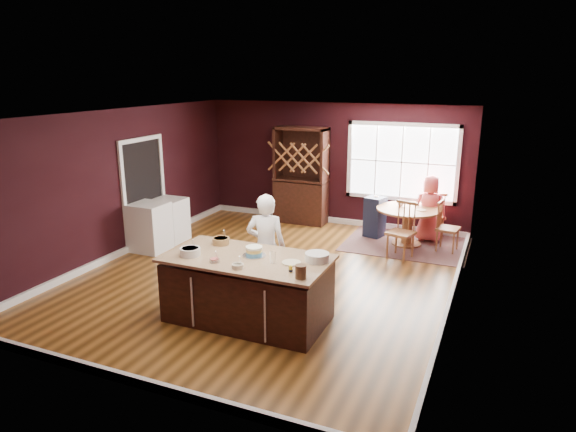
# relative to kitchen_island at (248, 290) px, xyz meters

# --- Properties ---
(room_shell) EXTENTS (7.00, 7.00, 7.00)m
(room_shell) POSITION_rel_kitchen_island_xyz_m (-0.44, 1.57, 0.91)
(room_shell) COLOR brown
(room_shell) RESTS_ON ground
(window) EXTENTS (2.36, 0.10, 1.66)m
(window) POSITION_rel_kitchen_island_xyz_m (1.06, 5.04, 1.06)
(window) COLOR white
(window) RESTS_ON room_shell
(doorway) EXTENTS (0.08, 1.26, 2.13)m
(doorway) POSITION_rel_kitchen_island_xyz_m (-3.41, 2.17, 0.59)
(doorway) COLOR white
(doorway) RESTS_ON room_shell
(kitchen_island) EXTENTS (2.24, 1.17, 0.92)m
(kitchen_island) POSITION_rel_kitchen_island_xyz_m (0.00, 0.00, 0.00)
(kitchen_island) COLOR black
(kitchen_island) RESTS_ON ground
(dining_table) EXTENTS (1.24, 1.24, 0.75)m
(dining_table) POSITION_rel_kitchen_island_xyz_m (1.42, 4.12, 0.10)
(dining_table) COLOR brown
(dining_table) RESTS_ON ground
(baker) EXTENTS (0.68, 0.53, 1.62)m
(baker) POSITION_rel_kitchen_island_xyz_m (-0.08, 0.77, 0.37)
(baker) COLOR white
(baker) RESTS_ON ground
(layer_cake) EXTENTS (0.32, 0.32, 0.13)m
(layer_cake) POSITION_rel_kitchen_island_xyz_m (0.07, 0.08, 0.55)
(layer_cake) COLOR white
(layer_cake) RESTS_ON kitchen_island
(bowl_blue) EXTENTS (0.28, 0.28, 0.11)m
(bowl_blue) POSITION_rel_kitchen_island_xyz_m (-0.74, -0.24, 0.53)
(bowl_blue) COLOR white
(bowl_blue) RESTS_ON kitchen_island
(bowl_yellow) EXTENTS (0.25, 0.25, 0.09)m
(bowl_yellow) POSITION_rel_kitchen_island_xyz_m (-0.60, 0.34, 0.53)
(bowl_yellow) COLOR olive
(bowl_yellow) RESTS_ON kitchen_island
(bowl_pink) EXTENTS (0.14, 0.14, 0.05)m
(bowl_pink) POSITION_rel_kitchen_island_xyz_m (-0.30, -0.34, 0.51)
(bowl_pink) COLOR silver
(bowl_pink) RESTS_ON kitchen_island
(bowl_olive) EXTENTS (0.15, 0.15, 0.06)m
(bowl_olive) POSITION_rel_kitchen_island_xyz_m (0.08, -0.41, 0.51)
(bowl_olive) COLOR white
(bowl_olive) RESTS_ON kitchen_island
(drinking_glass) EXTENTS (0.08, 0.08, 0.15)m
(drinking_glass) POSITION_rel_kitchen_island_xyz_m (0.42, -0.07, 0.56)
(drinking_glass) COLOR white
(drinking_glass) RESTS_ON kitchen_island
(dinner_plate) EXTENTS (0.25, 0.25, 0.02)m
(dinner_plate) POSITION_rel_kitchen_island_xyz_m (0.64, 0.02, 0.49)
(dinner_plate) COLOR #FFE5BF
(dinner_plate) RESTS_ON kitchen_island
(white_tub) EXTENTS (0.32, 0.32, 0.11)m
(white_tub) POSITION_rel_kitchen_island_xyz_m (0.92, 0.23, 0.54)
(white_tub) COLOR white
(white_tub) RESTS_ON kitchen_island
(stoneware_crock) EXTENTS (0.14, 0.14, 0.17)m
(stoneware_crock) POSITION_rel_kitchen_island_xyz_m (0.94, -0.40, 0.56)
(stoneware_crock) COLOR #4D3821
(stoneware_crock) RESTS_ON kitchen_island
(toy_figurine) EXTENTS (0.05, 0.05, 0.09)m
(toy_figurine) POSITION_rel_kitchen_island_xyz_m (0.75, -0.26, 0.53)
(toy_figurine) COLOR yellow
(toy_figurine) RESTS_ON kitchen_island
(rug) EXTENTS (2.38, 1.84, 0.01)m
(rug) POSITION_rel_kitchen_island_xyz_m (1.42, 4.12, -0.43)
(rug) COLOR brown
(rug) RESTS_ON ground
(chair_east) EXTENTS (0.45, 0.46, 0.99)m
(chair_east) POSITION_rel_kitchen_island_xyz_m (2.20, 4.04, 0.05)
(chair_east) COLOR brown
(chair_east) RESTS_ON ground
(chair_south) EXTENTS (0.55, 0.53, 1.07)m
(chair_south) POSITION_rel_kitchen_island_xyz_m (1.45, 3.29, 0.09)
(chair_south) COLOR brown
(chair_south) RESTS_ON ground
(chair_north) EXTENTS (0.54, 0.53, 0.99)m
(chair_north) POSITION_rel_kitchen_island_xyz_m (1.82, 4.84, 0.05)
(chair_north) COLOR #965628
(chair_north) RESTS_ON ground
(seated_woman) EXTENTS (0.74, 0.55, 1.36)m
(seated_woman) POSITION_rel_kitchen_island_xyz_m (1.77, 4.54, 0.24)
(seated_woman) COLOR #D45051
(seated_woman) RESTS_ON ground
(high_chair) EXTENTS (0.44, 0.44, 0.89)m
(high_chair) POSITION_rel_kitchen_island_xyz_m (0.69, 4.39, 0.00)
(high_chair) COLOR #1A2244
(high_chair) RESTS_ON ground
(toddler) EXTENTS (0.18, 0.14, 0.26)m
(toddler) POSITION_rel_kitchen_island_xyz_m (0.67, 4.47, 0.37)
(toddler) COLOR #8CA5BF
(toddler) RESTS_ON high_chair
(table_plate) EXTENTS (0.18, 0.18, 0.01)m
(table_plate) POSITION_rel_kitchen_island_xyz_m (1.67, 4.06, 0.32)
(table_plate) COLOR beige
(table_plate) RESTS_ON dining_table
(table_cup) EXTENTS (0.14, 0.14, 0.10)m
(table_cup) POSITION_rel_kitchen_island_xyz_m (1.24, 4.23, 0.36)
(table_cup) COLOR white
(table_cup) RESTS_ON dining_table
(hutch) EXTENTS (1.18, 0.49, 2.17)m
(hutch) POSITION_rel_kitchen_island_xyz_m (-1.13, 4.79, 0.65)
(hutch) COLOR black
(hutch) RESTS_ON ground
(washer) EXTENTS (0.64, 0.62, 0.93)m
(washer) POSITION_rel_kitchen_island_xyz_m (-3.08, 1.85, 0.03)
(washer) COLOR white
(washer) RESTS_ON ground
(dryer) EXTENTS (0.60, 0.58, 0.88)m
(dryer) POSITION_rel_kitchen_island_xyz_m (-3.08, 2.49, -0.00)
(dryer) COLOR white
(dryer) RESTS_ON ground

